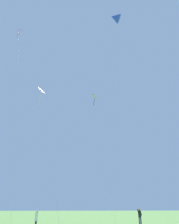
{
  "coord_description": "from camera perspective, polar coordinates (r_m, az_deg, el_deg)",
  "views": [
    {
      "loc": [
        0.49,
        -5.78,
        1.66
      ],
      "look_at": [
        7.2,
        25.86,
        15.78
      ],
      "focal_mm": 35.57,
      "sensor_mm": 36.0,
      "label": 1
    }
  ],
  "objects": [
    {
      "name": "kite_yellow_diamond",
      "position": [
        56.15,
        1.46,
        2.64
      ],
      "size": [
        2.71,
        5.54,
        28.84
      ],
      "color": "yellow",
      "rests_on": "ground_plane"
    },
    {
      "name": "kite_blue_delta",
      "position": [
        38.91,
        6.61,
        22.93
      ],
      "size": [
        3.97,
        5.46,
        30.79
      ],
      "color": "blue",
      "rests_on": "ground_plane"
    },
    {
      "name": "kite_red_high",
      "position": [
        33.45,
        -12.21,
        3.9
      ],
      "size": [
        3.34,
        12.33,
        18.65
      ],
      "color": "red",
      "rests_on": "ground_plane"
    },
    {
      "name": "kite_pink_low",
      "position": [
        37.01,
        -17.8,
        16.77
      ],
      "size": [
        4.06,
        10.24,
        28.79
      ],
      "color": "pink",
      "rests_on": "ground_plane"
    },
    {
      "name": "person_in_red_shirt",
      "position": [
        19.34,
        -13.54,
        -25.13
      ],
      "size": [
        0.21,
        0.51,
        1.56
      ],
      "color": "black",
      "rests_on": "ground_plane"
    },
    {
      "name": "person_child_small",
      "position": [
        24.49,
        12.79,
        -24.53
      ],
      "size": [
        0.56,
        0.24,
        1.72
      ],
      "color": "#2D3351",
      "rests_on": "ground_plane"
    }
  ]
}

